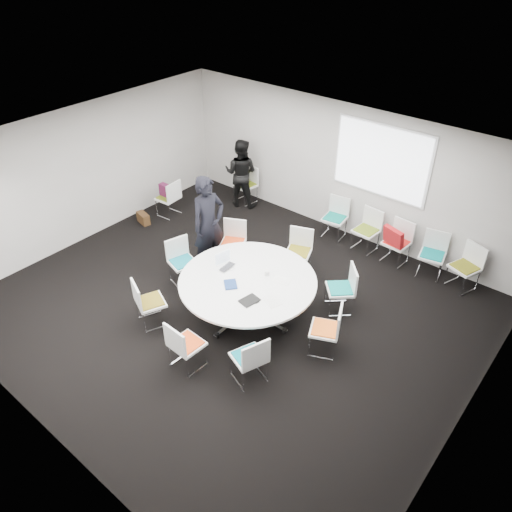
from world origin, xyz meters
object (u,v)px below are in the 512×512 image
Objects in this scene: person_main at (209,224)px; chair_ring_g at (187,352)px; laptop at (229,268)px; brown_bag at (143,218)px; maroon_bag at (167,191)px; chair_ring_c at (298,259)px; chair_spare_left at (169,205)px; chair_back_b at (365,238)px; person_back at (241,173)px; conference_table at (248,288)px; cup at (267,273)px; chair_ring_f at (151,310)px; chair_ring_a at (325,337)px; chair_back_e at (463,275)px; chair_back_d at (430,262)px; chair_ring_e at (183,270)px; chair_ring_h at (249,366)px; chair_ring_d at (233,250)px; chair_back_c at (395,250)px; chair_person_back at (246,191)px; chair_ring_b at (340,297)px; chair_back_a at (334,225)px.

chair_ring_g is at bearing -133.88° from person_main.
laptop is 0.86× the size of brown_bag.
person_main is 2.33m from maroon_bag.
maroon_bag is (-3.56, -0.10, 0.34)m from chair_ring_c.
chair_spare_left is at bearing -19.34° from chair_ring_c.
chair_back_b is 0.54× the size of person_back.
cup reaches higher than conference_table.
cup is 0.25× the size of brown_bag.
chair_ring_f is at bearing 73.95° from chair_back_b.
conference_table is at bearing 68.56° from chair_ring_a.
chair_back_b is 2.03m from chair_back_e.
person_main reaches higher than chair_back_d.
chair_ring_f and chair_back_b have the same top height.
chair_ring_f is 2.83× the size of laptop.
chair_ring_e is 0.54× the size of person_back.
chair_ring_h is at bearing -115.15° from person_main.
chair_back_d is at bearing -173.49° from chair_ring_d.
chair_ring_c is 1.37m from cup.
person_back is at bearing 6.36° from chair_back_c.
chair_person_back is 3.81m from laptop.
chair_ring_g is at bearing 129.30° from chair_person_back.
chair_ring_c is 3.04m from chair_person_back.
chair_ring_a is at bearing 156.01° from chair_ring_b.
chair_ring_g is 4.63m from chair_back_a.
chair_ring_a is at bearing 99.60° from chair_back_c.
chair_ring_h is 4.38m from chair_back_a.
maroon_bag is (-4.60, 2.60, 0.34)m from chair_ring_h.
chair_back_b and chair_spare_left have the same top height.
chair_person_back is at bearing 29.85° from chair_ring_a.
chair_ring_e is at bearing -22.11° from brown_bag.
chair_ring_a is 1.00× the size of chair_back_e.
chair_back_b is 2.84m from cup.
chair_spare_left is 0.46× the size of person_main.
person_back is 18.03× the size of cup.
conference_table is 2.64× the size of chair_back_d.
person_back is at bearing -9.73° from chair_back_d.
maroon_bag is (-3.62, 1.47, 0.07)m from conference_table.
laptop is at bearing 102.25° from chair_ring_d.
chair_ring_g is 1.00× the size of chair_person_back.
chair_ring_g is 4.77m from maroon_bag.
chair_back_d and chair_back_e have the same top height.
chair_ring_d is 0.54× the size of person_back.
chair_ring_f is at bearing 69.21° from chair_back_e.
chair_person_back is at bearing 19.79° from chair_back_e.
chair_ring_a reaches higher than brown_bag.
person_back reaches higher than chair_back_a.
chair_back_d is (0.79, 1.99, 0.00)m from chair_ring_b.
chair_ring_h is 3.09m from person_main.
chair_back_a is 1.00× the size of chair_spare_left.
chair_ring_a is at bearing 3.05° from conference_table.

